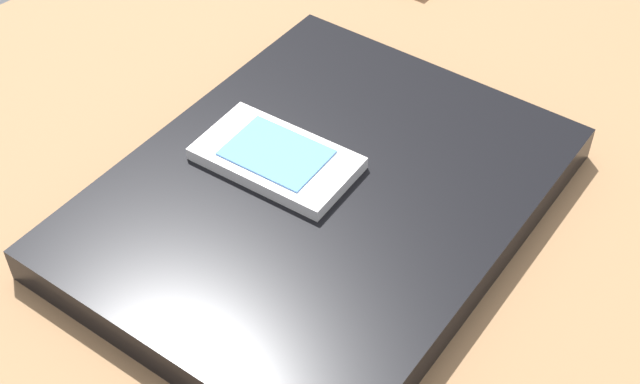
{
  "coord_description": "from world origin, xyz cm",
  "views": [
    {
      "loc": [
        37.65,
        25.97,
        45.18
      ],
      "look_at": [
        9.02,
        -3.01,
        5.0
      ],
      "focal_mm": 50.09,
      "sensor_mm": 36.0,
      "label": 1
    }
  ],
  "objects": [
    {
      "name": "laptop_closed",
      "position": [
        9.02,
        -3.01,
        4.26
      ],
      "size": [
        34.59,
        29.04,
        2.52
      ],
      "primitive_type": "cube",
      "rotation": [
        0.0,
        0.0,
        0.17
      ],
      "color": "black",
      "rests_on": "desk_surface"
    },
    {
      "name": "cell_phone_on_laptop",
      "position": [
        9.53,
        -6.52,
        5.99
      ],
      "size": [
        7.84,
        11.33,
        1.02
      ],
      "color": "silver",
      "rests_on": "laptop_closed"
    },
    {
      "name": "desk_surface",
      "position": [
        0.0,
        0.0,
        1.5
      ],
      "size": [
        120.0,
        80.0,
        3.0
      ],
      "primitive_type": "cube",
      "color": "olive",
      "rests_on": "ground"
    }
  ]
}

